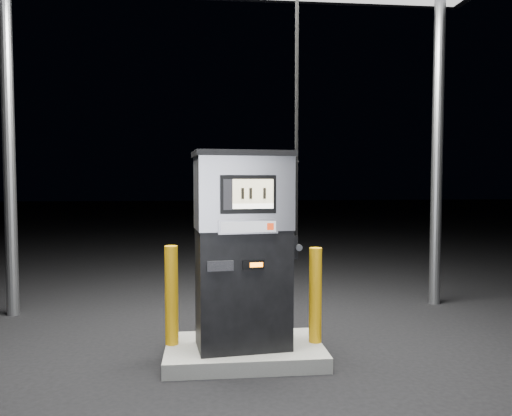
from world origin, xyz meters
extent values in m
plane|color=black|center=(0.00, 0.00, 0.00)|extent=(80.00, 80.00, 0.00)
cube|color=#61615C|center=(0.00, 0.00, 0.07)|extent=(1.60, 1.00, 0.15)
cylinder|color=gray|center=(-3.00, 2.00, 2.25)|extent=(0.16, 0.16, 4.50)
cylinder|color=gray|center=(3.00, 2.00, 2.25)|extent=(0.16, 0.16, 4.50)
cube|color=black|center=(-0.02, -0.06, 0.75)|extent=(0.96, 0.62, 1.20)
cube|color=#B0B0B7|center=(-0.02, -0.06, 1.70)|extent=(0.98, 0.65, 0.72)
cube|color=black|center=(-0.02, -0.06, 2.09)|extent=(1.03, 0.69, 0.06)
cube|color=black|center=(0.01, -0.34, 1.70)|extent=(0.54, 0.09, 0.36)
cube|color=#BCB188|center=(0.06, -0.35, 1.73)|extent=(0.39, 0.05, 0.23)
cube|color=white|center=(0.06, -0.35, 1.59)|extent=(0.39, 0.05, 0.05)
cube|color=#B0B0B7|center=(0.01, -0.34, 1.39)|extent=(0.57, 0.09, 0.13)
cube|color=#96999E|center=(0.01, -0.36, 1.39)|extent=(0.52, 0.06, 0.10)
cube|color=#B42A0C|center=(0.22, -0.33, 1.39)|extent=(0.07, 0.01, 0.07)
cube|color=black|center=(0.06, -0.33, 1.03)|extent=(0.21, 0.04, 0.09)
cube|color=orange|center=(0.09, -0.34, 1.03)|extent=(0.12, 0.02, 0.04)
cube|color=black|center=(-0.25, -0.37, 1.03)|extent=(0.25, 0.05, 0.10)
cube|color=black|center=(0.48, -0.01, 1.15)|extent=(0.11, 0.18, 0.24)
cylinder|color=gray|center=(0.54, 0.00, 1.15)|extent=(0.09, 0.22, 0.07)
cylinder|color=black|center=(0.52, -0.05, 2.75)|extent=(0.04, 0.04, 2.97)
cylinder|color=orange|center=(-0.74, 0.09, 0.66)|extent=(0.16, 0.16, 1.02)
cylinder|color=orange|center=(0.74, 0.00, 0.64)|extent=(0.16, 0.16, 0.99)
camera|label=1|loc=(-0.41, -5.01, 1.83)|focal=35.00mm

